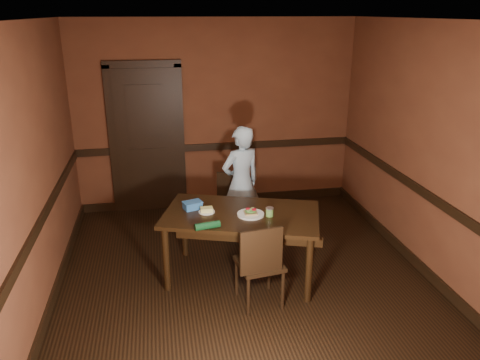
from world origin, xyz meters
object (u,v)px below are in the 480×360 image
object	(u,v)px
cheese_saucer	(207,210)
food_tub	(193,205)
chair_near	(259,262)
dining_table	(241,245)
sauce_jar	(270,212)
person	(241,183)
chair_far	(237,206)
sandwich_plate	(251,213)

from	to	relation	value
cheese_saucer	food_tub	distance (m)	0.18
chair_near	food_tub	distance (m)	0.99
cheese_saucer	food_tub	xyz separation A→B (m)	(-0.14, 0.12, 0.02)
chair_near	dining_table	bearing A→B (deg)	-88.39
sauce_jar	food_tub	bearing A→B (deg)	156.45
sauce_jar	person	bearing A→B (deg)	94.84
person	sauce_jar	distance (m)	1.13
dining_table	food_tub	distance (m)	0.68
chair_far	cheese_saucer	world-z (taller)	cheese_saucer
sandwich_plate	person	bearing A→B (deg)	85.02
cheese_saucer	person	bearing A→B (deg)	59.34
person	sandwich_plate	bearing A→B (deg)	64.60
dining_table	chair_far	bearing A→B (deg)	100.84
person	cheese_saucer	bearing A→B (deg)	38.92
chair_near	sauce_jar	bearing A→B (deg)	-124.62
dining_table	food_tub	world-z (taller)	food_tub
person	cheese_saucer	size ratio (longest dim) A/B	8.46
person	sandwich_plate	xyz separation A→B (m)	(-0.09, -1.06, 0.05)
cheese_saucer	food_tub	size ratio (longest dim) A/B	0.75
dining_table	sandwich_plate	world-z (taller)	sandwich_plate
person	sauce_jar	bearing A→B (deg)	74.42
person	sauce_jar	world-z (taller)	person
person	food_tub	bearing A→B (deg)	28.93
sandwich_plate	sauce_jar	distance (m)	0.20
dining_table	person	bearing A→B (deg)	98.15
chair_near	sauce_jar	xyz separation A→B (m)	(0.19, 0.38, 0.36)
sauce_jar	chair_far	bearing A→B (deg)	96.65
person	food_tub	distance (m)	1.04
food_tub	person	bearing A→B (deg)	30.78
chair_near	sauce_jar	size ratio (longest dim) A/B	9.30
food_tub	chair_near	bearing A→B (deg)	-69.16
person	food_tub	world-z (taller)	person
sauce_jar	chair_near	bearing A→B (deg)	-116.25
chair_far	sandwich_plate	xyz separation A→B (m)	(-0.05, -1.11, 0.38)
dining_table	person	distance (m)	1.07
person	food_tub	size ratio (longest dim) A/B	6.35
sandwich_plate	food_tub	world-z (taller)	food_tub
sandwich_plate	food_tub	xyz separation A→B (m)	(-0.58, 0.28, 0.02)
dining_table	sauce_jar	bearing A→B (deg)	-6.83
chair_far	sauce_jar	world-z (taller)	sauce_jar
sauce_jar	food_tub	size ratio (longest dim) A/B	0.42
chair_near	cheese_saucer	world-z (taller)	chair_near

